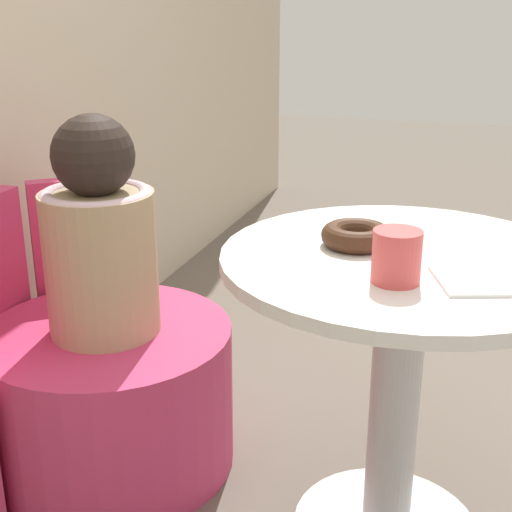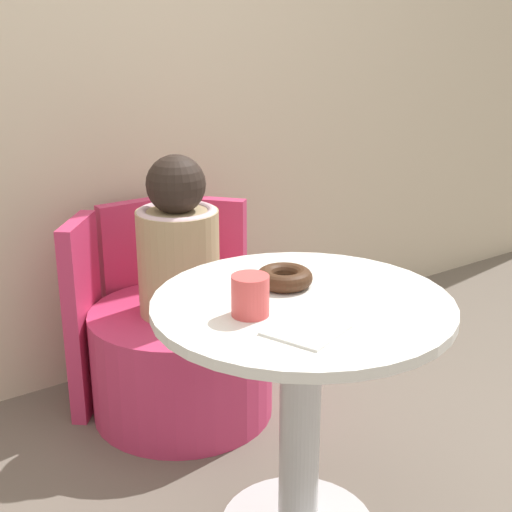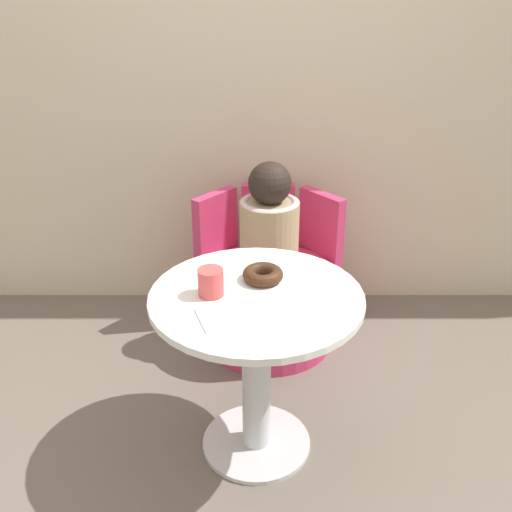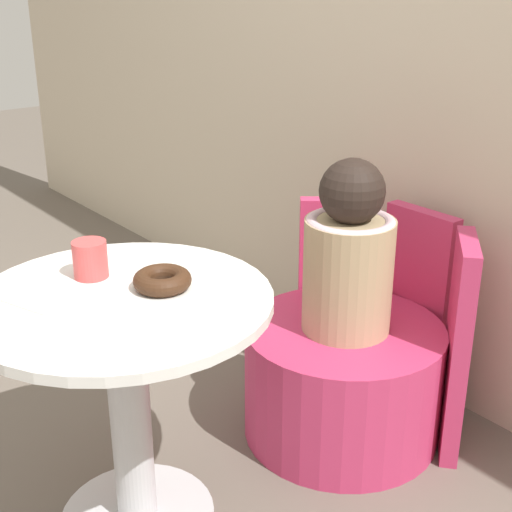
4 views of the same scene
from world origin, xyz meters
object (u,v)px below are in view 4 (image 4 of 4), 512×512
Objects in this scene: cup at (90,259)px; child_figure at (349,255)px; tub_chair at (342,380)px; round_table at (125,367)px; donut at (162,280)px.

child_figure is at bearing 73.59° from cup.
child_figure is (-0.00, -0.00, 0.41)m from tub_chair.
cup reaches higher than tub_chair.
round_table is 5.10× the size of donut.
cup is at bearing -106.41° from child_figure.
child_figure reaches higher than cup.
round_table is 0.75m from tub_chair.
child_figure is at bearing 85.36° from round_table.
tub_chair is 4.32× the size of donut.
cup reaches higher than donut.
round_table is 1.18× the size of tub_chair.
tub_chair is 1.17× the size of child_figure.
tub_chair is 0.41m from child_figure.
tub_chair is (0.06, 0.69, -0.28)m from round_table.
donut is (-0.03, -0.59, 0.07)m from child_figure.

